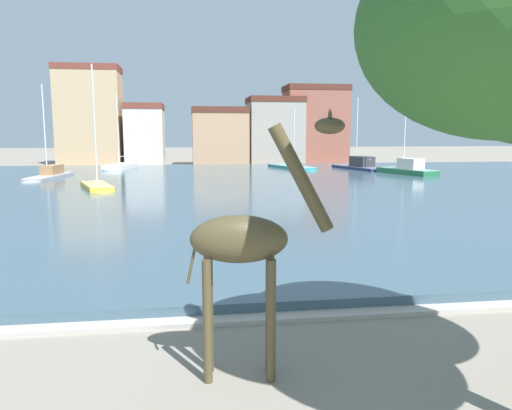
# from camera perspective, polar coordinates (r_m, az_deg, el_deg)

# --- Properties ---
(harbor_water) EXTENTS (84.13, 53.55, 0.37)m
(harbor_water) POSITION_cam_1_polar(r_m,az_deg,el_deg) (38.54, -2.81, 2.00)
(harbor_water) COLOR #3D5666
(harbor_water) RESTS_ON ground
(quay_edge_coping) EXTENTS (84.13, 0.50, 0.12)m
(quay_edge_coping) POSITION_cam_1_polar(r_m,az_deg,el_deg) (12.45, 8.66, -12.57)
(quay_edge_coping) COLOR #ADA89E
(quay_edge_coping) RESTS_ON ground
(giraffe_statue) EXTENTS (2.83, 0.85, 4.93)m
(giraffe_statue) POSITION_cam_1_polar(r_m,az_deg,el_deg) (8.81, -1.03, -4.58)
(giraffe_statue) COLOR #4C4228
(giraffe_statue) RESTS_ON ground
(sailboat_grey) EXTENTS (2.82, 9.09, 8.77)m
(sailboat_grey) POSITION_cam_1_polar(r_m,az_deg,el_deg) (48.71, -23.10, 3.05)
(sailboat_grey) COLOR #939399
(sailboat_grey) RESTS_ON ground
(sailboat_teal) EXTENTS (4.62, 9.34, 7.30)m
(sailboat_teal) POSITION_cam_1_polar(r_m,az_deg,el_deg) (56.58, 4.51, 4.22)
(sailboat_teal) COLOR teal
(sailboat_teal) RESTS_ON ground
(sailboat_navy) EXTENTS (4.52, 9.16, 8.44)m
(sailboat_navy) POSITION_cam_1_polar(r_m,az_deg,el_deg) (57.52, 11.62, 4.36)
(sailboat_navy) COLOR navy
(sailboat_navy) RESTS_ON ground
(sailboat_white) EXTENTS (3.57, 7.19, 8.79)m
(sailboat_white) POSITION_cam_1_polar(r_m,az_deg,el_deg) (58.54, -15.71, 4.18)
(sailboat_white) COLOR white
(sailboat_white) RESTS_ON ground
(sailboat_green) EXTENTS (4.48, 7.85, 9.26)m
(sailboat_green) POSITION_cam_1_polar(r_m,az_deg,el_deg) (52.05, 16.78, 3.84)
(sailboat_green) COLOR #236B42
(sailboat_green) RESTS_ON ground
(sailboat_yellow) EXTENTS (3.45, 6.34, 9.37)m
(sailboat_yellow) POSITION_cam_1_polar(r_m,az_deg,el_deg) (38.00, -17.96, 1.86)
(sailboat_yellow) COLOR gold
(sailboat_yellow) RESTS_ON ground
(townhouse_corner_house) EXTENTS (8.57, 5.86, 13.50)m
(townhouse_corner_house) POSITION_cam_1_polar(r_m,az_deg,el_deg) (72.10, -18.78, 9.79)
(townhouse_corner_house) COLOR tan
(townhouse_corner_house) RESTS_ON ground
(townhouse_wide_warehouse) EXTENTS (5.20, 7.31, 8.42)m
(townhouse_wide_warehouse) POSITION_cam_1_polar(r_m,az_deg,el_deg) (70.56, -12.78, 8.01)
(townhouse_wide_warehouse) COLOR beige
(townhouse_wide_warehouse) RESTS_ON ground
(townhouse_end_terrace) EXTENTS (7.50, 6.74, 7.85)m
(townhouse_end_terrace) POSITION_cam_1_polar(r_m,az_deg,el_deg) (67.38, -4.24, 7.94)
(townhouse_end_terrace) COLOR tan
(townhouse_end_terrace) RESTS_ON ground
(townhouse_narrow_midrow) EXTENTS (7.71, 7.13, 9.44)m
(townhouse_narrow_midrow) POSITION_cam_1_polar(r_m,az_deg,el_deg) (70.92, 2.18, 8.62)
(townhouse_narrow_midrow) COLOR gray
(townhouse_narrow_midrow) RESTS_ON ground
(townhouse_tall_gabled) EXTENTS (9.02, 6.08, 11.25)m
(townhouse_tall_gabled) POSITION_cam_1_polar(r_m,az_deg,el_deg) (73.23, 6.90, 9.27)
(townhouse_tall_gabled) COLOR #8E5142
(townhouse_tall_gabled) RESTS_ON ground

